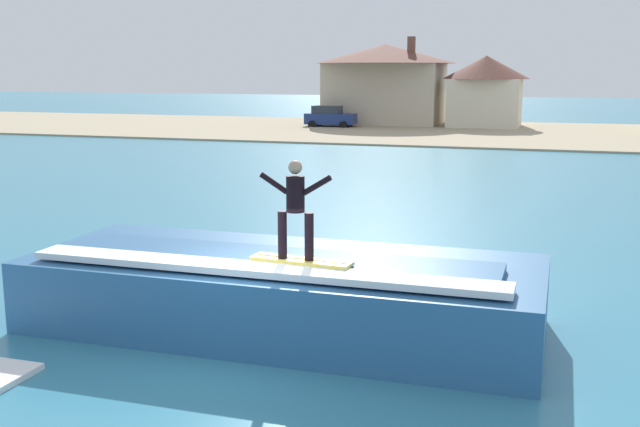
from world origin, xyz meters
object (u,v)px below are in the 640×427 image
Objects in this scene: wave_crest at (282,292)px; car_near_shore at (330,117)px; house_with_chimney at (385,78)px; surfboard at (301,261)px; surfer at (295,204)px; house_small_cottage at (486,88)px.

car_near_shore is (-13.90, 48.45, 0.23)m from wave_crest.
surfboard is at bearing -78.57° from house_with_chimney.
wave_crest is at bearing 125.42° from surfer.
house_with_chimney is at bearing 55.40° from car_near_shore.
wave_crest is 1.28m from surfboard.
wave_crest is 50.40m from car_near_shore.
surfer is 51.33m from car_near_shore.
house_small_cottage is at bearing 92.22° from surfer.
car_near_shore reaches higher than surfboard.
wave_crest is 5.50× the size of surfer.
surfer is 55.48m from house_with_chimney.
wave_crest is 1.33× the size of house_small_cottage.
house_with_chimney is 8.93m from house_small_cottage.
house_small_cottage is at bearing -6.67° from house_with_chimney.
house_with_chimney is 1.70× the size of house_small_cottage.
car_near_shore is at bearing -124.60° from house_with_chimney.
house_with_chimney is (-10.98, 54.33, 2.56)m from surfboard.
house_with_chimney is at bearing 101.33° from surfer.
house_with_chimney reaches higher than car_near_shore.
surfer is (0.55, -0.78, 1.84)m from wave_crest.
surfboard is 0.45× the size of car_near_shore.
surfer reaches higher than wave_crest.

